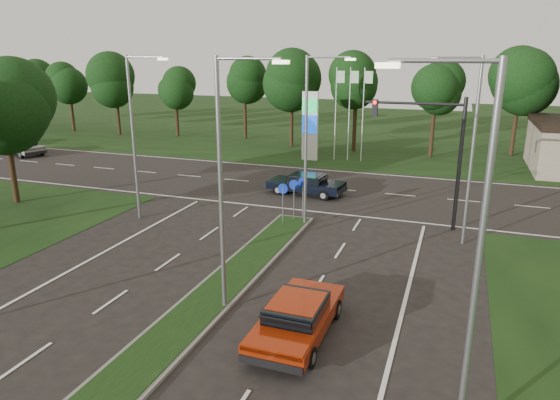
% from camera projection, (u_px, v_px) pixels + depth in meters
% --- Properties ---
extents(verge_far, '(160.00, 50.00, 0.02)m').
position_uv_depth(verge_far, '(390.00, 129.00, 62.91)').
color(verge_far, black).
rests_on(verge_far, ground).
extents(cross_road, '(160.00, 12.00, 0.02)m').
position_uv_depth(cross_road, '(327.00, 189.00, 34.92)').
color(cross_road, black).
rests_on(cross_road, ground).
extents(median_kerb, '(2.00, 26.00, 0.12)m').
position_uv_depth(median_kerb, '(177.00, 330.00, 16.85)').
color(median_kerb, slate).
rests_on(median_kerb, ground).
extents(streetlight_median_near, '(2.53, 0.22, 9.00)m').
position_uv_depth(streetlight_median_near, '(226.00, 175.00, 16.92)').
color(streetlight_median_near, gray).
rests_on(streetlight_median_near, ground).
extents(streetlight_median_far, '(2.53, 0.22, 9.00)m').
position_uv_depth(streetlight_median_far, '(310.00, 133.00, 25.95)').
color(streetlight_median_far, gray).
rests_on(streetlight_median_far, ground).
extents(streetlight_left_far, '(2.53, 0.22, 9.00)m').
position_uv_depth(streetlight_left_far, '(136.00, 130.00, 27.17)').
color(streetlight_left_far, gray).
rests_on(streetlight_left_far, ground).
extents(streetlight_right_far, '(2.53, 0.22, 9.00)m').
position_uv_depth(streetlight_right_far, '(469.00, 142.00, 23.40)').
color(streetlight_right_far, gray).
rests_on(streetlight_right_far, ground).
extents(streetlight_right_near, '(2.53, 0.22, 9.00)m').
position_uv_depth(streetlight_right_near, '(471.00, 244.00, 10.76)').
color(streetlight_right_near, gray).
rests_on(streetlight_right_near, ground).
extents(traffic_signal, '(5.10, 0.42, 7.00)m').
position_uv_depth(traffic_signal, '(435.00, 142.00, 25.85)').
color(traffic_signal, black).
rests_on(traffic_signal, ground).
extents(median_signs, '(1.16, 1.76, 2.38)m').
position_uv_depth(median_signs, '(293.00, 192.00, 27.58)').
color(median_signs, gray).
rests_on(median_signs, ground).
extents(gas_pylon, '(5.80, 1.26, 8.00)m').
position_uv_depth(gas_pylon, '(313.00, 124.00, 43.43)').
color(gas_pylon, silver).
rests_on(gas_pylon, ground).
extents(treeline_far, '(6.00, 6.00, 9.90)m').
position_uv_depth(treeline_far, '(373.00, 79.00, 47.35)').
color(treeline_far, black).
rests_on(treeline_far, ground).
extents(red_sedan, '(2.10, 4.92, 1.35)m').
position_uv_depth(red_sedan, '(297.00, 316.00, 16.43)').
color(red_sedan, maroon).
rests_on(red_sedan, ground).
extents(navy_sedan, '(5.17, 2.48, 1.38)m').
position_uv_depth(navy_sedan, '(306.00, 184.00, 33.26)').
color(navy_sedan, black).
rests_on(navy_sedan, ground).
extents(far_car_a, '(5.21, 3.44, 1.39)m').
position_uv_depth(far_car_a, '(23.00, 147.00, 46.39)').
color(far_car_a, gray).
rests_on(far_car_a, ground).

